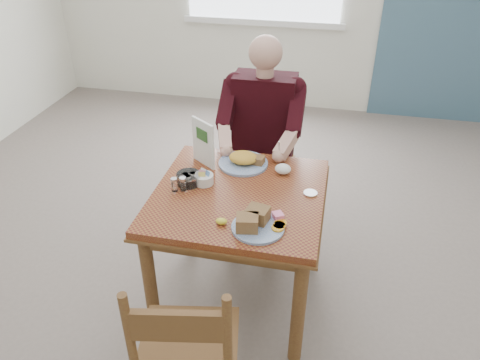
% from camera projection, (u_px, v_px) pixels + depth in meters
% --- Properties ---
extents(floor, '(6.00, 6.00, 0.00)m').
position_uv_depth(floor, '(239.00, 293.00, 2.90)').
color(floor, '#6E6159').
rests_on(floor, ground).
extents(lemon_wedge, '(0.07, 0.06, 0.03)m').
position_uv_depth(lemon_wedge, '(221.00, 221.00, 2.26)').
color(lemon_wedge, yellow).
rests_on(lemon_wedge, table).
extents(napkin, '(0.09, 0.08, 0.06)m').
position_uv_depth(napkin, '(283.00, 169.00, 2.65)').
color(napkin, white).
rests_on(napkin, table).
extents(metal_dish, '(0.09, 0.09, 0.01)m').
position_uv_depth(metal_dish, '(310.00, 193.00, 2.48)').
color(metal_dish, silver).
rests_on(metal_dish, table).
extents(table, '(0.92, 0.92, 0.75)m').
position_uv_depth(table, '(239.00, 209.00, 2.56)').
color(table, brown).
rests_on(table, ground).
extents(chair_far, '(0.42, 0.42, 0.95)m').
position_uv_depth(chair_far, '(263.00, 163.00, 3.30)').
color(chair_far, brown).
rests_on(chair_far, ground).
extents(chair_near, '(0.49, 0.49, 0.95)m').
position_uv_depth(chair_near, '(187.00, 353.00, 1.96)').
color(chair_near, brown).
rests_on(chair_near, ground).
extents(diner, '(0.53, 0.56, 1.39)m').
position_uv_depth(diner, '(262.00, 126.00, 3.05)').
color(diner, tan).
rests_on(diner, chair_far).
extents(near_plate, '(0.27, 0.26, 0.09)m').
position_uv_depth(near_plate, '(256.00, 222.00, 2.23)').
color(near_plate, white).
rests_on(near_plate, table).
extents(far_plate, '(0.33, 0.33, 0.08)m').
position_uv_depth(far_plate, '(244.00, 160.00, 2.73)').
color(far_plate, white).
rests_on(far_plate, table).
extents(caddy, '(0.14, 0.14, 0.08)m').
position_uv_depth(caddy, '(204.00, 179.00, 2.56)').
color(caddy, white).
rests_on(caddy, table).
extents(shakers, '(0.09, 0.06, 0.08)m').
position_uv_depth(shakers, '(179.00, 184.00, 2.49)').
color(shakers, white).
rests_on(shakers, table).
extents(creamer, '(0.15, 0.15, 0.06)m').
position_uv_depth(creamer, '(189.00, 178.00, 2.56)').
color(creamer, white).
rests_on(creamer, table).
extents(menu, '(0.16, 0.12, 0.28)m').
position_uv_depth(menu, '(203.00, 143.00, 2.68)').
color(menu, white).
rests_on(menu, table).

